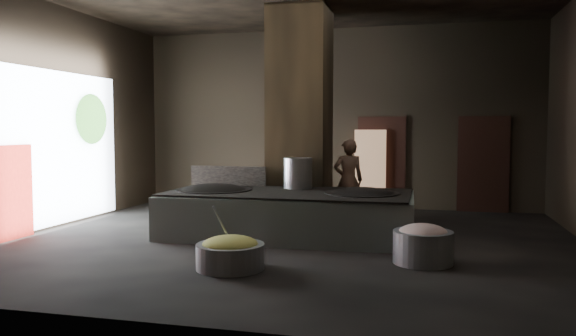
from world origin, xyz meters
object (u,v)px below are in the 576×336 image
(hearth_platform, at_px, (288,215))
(meat_basin, at_px, (423,247))
(wok_right, at_px, (362,198))
(cook, at_px, (348,180))
(veg_basin, at_px, (230,256))
(stock_pot, at_px, (298,173))
(wok_left, at_px, (214,194))

(hearth_platform, height_order, meat_basin, hearth_platform)
(wok_right, relative_size, cook, 0.75)
(cook, height_order, veg_basin, cook)
(hearth_platform, height_order, stock_pot, stock_pot)
(meat_basin, bearing_deg, veg_basin, -159.28)
(wok_right, bearing_deg, stock_pot, 158.96)
(hearth_platform, relative_size, stock_pot, 7.67)
(stock_pot, relative_size, cook, 0.33)
(wok_left, height_order, meat_basin, wok_left)
(stock_pot, relative_size, veg_basin, 0.61)
(cook, bearing_deg, stock_pot, 44.34)
(wok_right, distance_m, veg_basin, 3.10)
(veg_basin, bearing_deg, wok_right, 59.20)
(hearth_platform, relative_size, cook, 2.57)
(veg_basin, bearing_deg, meat_basin, 20.72)
(veg_basin, bearing_deg, hearth_platform, 85.37)
(hearth_platform, distance_m, veg_basin, 2.58)
(wok_left, height_order, veg_basin, wok_left)
(cook, bearing_deg, wok_left, 24.64)
(hearth_platform, xyz_separation_m, cook, (0.83, 1.99, 0.49))
(veg_basin, bearing_deg, wok_left, 116.31)
(cook, bearing_deg, meat_basin, 97.22)
(wok_left, bearing_deg, stock_pot, 21.80)
(veg_basin, bearing_deg, stock_pot, 85.27)
(wok_right, bearing_deg, cook, 104.95)
(meat_basin, bearing_deg, cook, 114.39)
(hearth_platform, relative_size, meat_basin, 5.16)
(hearth_platform, distance_m, wok_right, 1.40)
(hearth_platform, relative_size, wok_left, 3.17)
(hearth_platform, bearing_deg, wok_left, -179.86)
(stock_pot, distance_m, meat_basin, 3.31)
(cook, height_order, meat_basin, cook)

